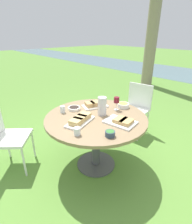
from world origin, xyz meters
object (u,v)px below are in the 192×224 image
dining_table (96,124)px  wine_glass (117,101)px  chair_near_left (136,105)px  water_pitcher (102,106)px  chair_near_right (4,133)px

dining_table → wine_glass: bearing=85.0°
wine_glass → chair_near_left: bearing=105.7°
dining_table → wine_glass: wine_glass is taller
wine_glass → dining_table: bearing=-95.0°
chair_near_left → water_pitcher: 1.13m
chair_near_left → wine_glass: size_ratio=4.93×
chair_near_right → chair_near_left: bearing=74.6°
chair_near_left → water_pitcher: water_pitcher is taller
chair_near_left → wine_glass: 0.91m
wine_glass → chair_near_right: bearing=-122.7°
water_pitcher → wine_glass: bearing=86.6°
water_pitcher → wine_glass: water_pitcher is taller
chair_near_right → water_pitcher: (0.78, 0.98, 0.34)m
dining_table → chair_near_right: bearing=-130.4°
chair_near_right → water_pitcher: bearing=51.7°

